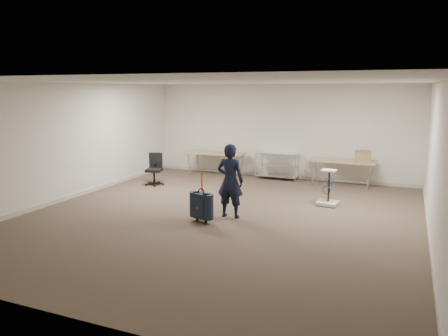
% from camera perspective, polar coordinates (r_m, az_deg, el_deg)
% --- Properties ---
extents(ground, '(9.00, 9.00, 0.00)m').
position_cam_1_polar(ground, '(9.27, -0.37, -6.33)').
color(ground, '#46382A').
rests_on(ground, ground).
extents(room_shell, '(8.00, 9.00, 9.00)m').
position_cam_1_polar(room_shell, '(10.50, 2.63, -4.08)').
color(room_shell, silver).
rests_on(room_shell, ground).
extents(folding_table_left, '(1.80, 0.75, 0.73)m').
position_cam_1_polar(folding_table_left, '(13.41, -1.13, 1.83)').
color(folding_table_left, '#937E5A').
rests_on(folding_table_left, ground).
extents(folding_table_right, '(1.80, 0.75, 0.73)m').
position_cam_1_polar(folding_table_right, '(12.37, 15.15, 0.75)').
color(folding_table_right, '#937E5A').
rests_on(folding_table_right, ground).
extents(wire_shelf, '(1.22, 0.47, 0.80)m').
position_cam_1_polar(wire_shelf, '(13.04, 6.97, 0.45)').
color(wire_shelf, silver).
rests_on(wire_shelf, ground).
extents(person, '(0.58, 0.39, 1.55)m').
position_cam_1_polar(person, '(9.04, 0.81, -1.69)').
color(person, black).
rests_on(person, ground).
extents(suitcase, '(0.41, 0.31, 1.01)m').
position_cam_1_polar(suitcase, '(8.79, -2.96, -4.96)').
color(suitcase, black).
rests_on(suitcase, ground).
extents(office_chair, '(0.54, 0.54, 0.89)m').
position_cam_1_polar(office_chair, '(12.37, -9.06, -0.94)').
color(office_chair, black).
rests_on(office_chair, ground).
extents(equipment_cart, '(0.51, 0.51, 0.84)m').
position_cam_1_polar(equipment_cart, '(10.37, 13.42, -3.57)').
color(equipment_cart, beige).
rests_on(equipment_cart, ground).
extents(cardboard_box, '(0.44, 0.36, 0.30)m').
position_cam_1_polar(cardboard_box, '(12.25, 17.70, 1.47)').
color(cardboard_box, olive).
rests_on(cardboard_box, folding_table_right).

